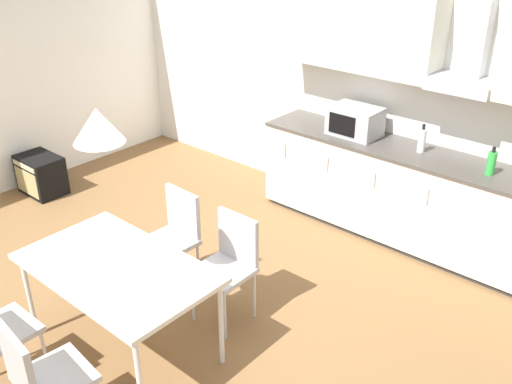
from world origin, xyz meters
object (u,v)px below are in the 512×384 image
Objects in this scene: bottle_white at (422,140)px; dining_table at (117,271)px; chair_far_right at (230,258)px; bottle_green at (491,163)px; chair_far_left at (175,231)px; pendant_lamp at (98,125)px; chair_near_right at (39,374)px; microwave at (355,121)px; guitar_amp at (41,175)px.

bottle_white reaches higher than dining_table.
bottle_green is at bearing 57.92° from chair_far_right.
chair_far_left is at bearing -133.67° from bottle_green.
bottle_green is at bearing 60.85° from pendant_lamp.
pendant_lamp reaches higher than chair_near_right.
chair_far_right is 2.72× the size of pendant_lamp.
bottle_white is 0.66m from bottle_green.
microwave is 1.80× the size of bottle_white.
chair_far_right is at bearing 68.58° from dining_table.
microwave is 2.08m from chair_far_left.
chair_near_right is (-0.54, -3.58, -0.51)m from bottle_white.
microwave is 2.85m from pendant_lamp.
chair_near_right is at bearing -90.26° from chair_far_right.
guitar_amp is (-3.64, -1.80, -0.82)m from bottle_white.
pendant_lamp reaches higher than chair_far_right.
bottle_green is at bearing 60.85° from dining_table.
pendant_lamp is (-0.16, -2.76, 0.69)m from microwave.
chair_far_right is at bearing -122.08° from bottle_green.
bottle_white reaches higher than chair_far_right.
pendant_lamp reaches higher than chair_far_left.
guitar_amp is (-3.10, 0.18, -0.31)m from chair_far_right.
chair_far_left is at bearing 111.30° from dining_table.
microwave is 1.50× the size of pendant_lamp.
microwave reaches higher than guitar_amp.
bottle_green is 3.74m from chair_near_right.
chair_far_right is at bearing -105.18° from bottle_white.
chair_far_left is 2.72× the size of pendant_lamp.
bottle_green is 0.28× the size of chair_far_left.
bottle_white is (0.69, 0.02, -0.03)m from microwave.
chair_near_right is 1.49m from pendant_lamp.
chair_near_right is 3.58m from guitar_amp.
bottle_white is at bearing 81.34° from chair_near_right.
bottle_green reaches higher than guitar_amp.
pendant_lamp reaches higher than microwave.
bottle_white is at bearing 26.30° from guitar_amp.
microwave is 0.69m from bottle_white.
pendant_lamp reaches higher than bottle_green.
microwave is at bearing 31.08° from guitar_amp.
chair_far_left is 2.50m from guitar_amp.
pendant_lamp reaches higher than guitar_amp.
guitar_amp is at bearing -148.92° from microwave.
bottle_white is 4.14m from guitar_amp.
microwave is 1.94× the size of bottle_green.
chair_far_left is (-0.31, 0.80, -0.15)m from dining_table.
dining_table is (-0.85, -2.78, -0.36)m from bottle_white.
microwave is 0.55× the size of chair_far_left.
bottle_white is at bearing 173.66° from bottle_green.
chair_far_left is 1.00× the size of chair_near_right.
chair_far_right is 1.49m from pendant_lamp.
microwave is at bearing 86.72° from pendant_lamp.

